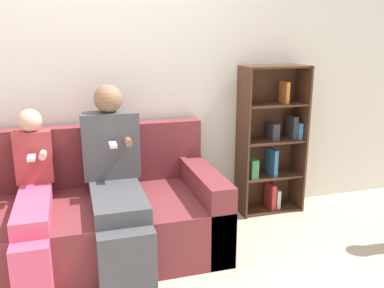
{
  "coord_description": "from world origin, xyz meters",
  "views": [
    {
      "loc": [
        -0.18,
        -2.25,
        1.56
      ],
      "look_at": [
        0.68,
        0.63,
        0.76
      ],
      "focal_mm": 38.0,
      "sensor_mm": 36.0,
      "label": 1
    }
  ],
  "objects_px": {
    "bookshelf": "(270,143)",
    "child_seated": "(33,199)",
    "couch": "(86,219)",
    "adult_seated": "(115,174)"
  },
  "relations": [
    {
      "from": "bookshelf",
      "to": "child_seated",
      "type": "bearing_deg",
      "value": -166.1
    },
    {
      "from": "child_seated",
      "to": "bookshelf",
      "type": "distance_m",
      "value": 2.04
    },
    {
      "from": "couch",
      "to": "bookshelf",
      "type": "relative_size",
      "value": 1.47
    },
    {
      "from": "child_seated",
      "to": "couch",
      "type": "bearing_deg",
      "value": 21.1
    },
    {
      "from": "child_seated",
      "to": "adult_seated",
      "type": "bearing_deg",
      "value": 6.07
    },
    {
      "from": "couch",
      "to": "adult_seated",
      "type": "distance_m",
      "value": 0.41
    },
    {
      "from": "adult_seated",
      "to": "child_seated",
      "type": "relative_size",
      "value": 1.15
    },
    {
      "from": "bookshelf",
      "to": "couch",
      "type": "bearing_deg",
      "value": -167.61
    },
    {
      "from": "adult_seated",
      "to": "couch",
      "type": "bearing_deg",
      "value": 162.35
    },
    {
      "from": "couch",
      "to": "bookshelf",
      "type": "distance_m",
      "value": 1.72
    }
  ]
}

